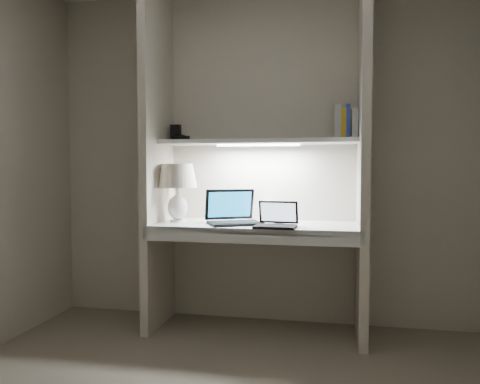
% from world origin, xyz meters
% --- Properties ---
extents(back_wall, '(3.20, 0.01, 2.50)m').
position_xyz_m(back_wall, '(0.00, 1.50, 1.25)').
color(back_wall, beige).
rests_on(back_wall, floor).
extents(alcove_panel_left, '(0.06, 0.55, 2.50)m').
position_xyz_m(alcove_panel_left, '(-0.73, 1.23, 1.25)').
color(alcove_panel_left, beige).
rests_on(alcove_panel_left, floor).
extents(alcove_panel_right, '(0.06, 0.55, 2.50)m').
position_xyz_m(alcove_panel_right, '(0.73, 1.23, 1.25)').
color(alcove_panel_right, beige).
rests_on(alcove_panel_right, floor).
extents(desk, '(1.40, 0.55, 0.04)m').
position_xyz_m(desk, '(0.00, 1.23, 0.75)').
color(desk, white).
rests_on(desk, alcove_panel_left).
extents(desk_apron, '(1.46, 0.03, 0.10)m').
position_xyz_m(desk_apron, '(0.00, 0.96, 0.72)').
color(desk_apron, silver).
rests_on(desk_apron, desk).
extents(shelf, '(1.40, 0.36, 0.03)m').
position_xyz_m(shelf, '(0.00, 1.32, 1.35)').
color(shelf, silver).
rests_on(shelf, back_wall).
extents(strip_light, '(0.60, 0.04, 0.02)m').
position_xyz_m(strip_light, '(0.00, 1.32, 1.33)').
color(strip_light, white).
rests_on(strip_light, shelf).
extents(table_lamp, '(0.29, 0.29, 0.42)m').
position_xyz_m(table_lamp, '(-0.58, 1.23, 1.06)').
color(table_lamp, white).
rests_on(table_lamp, desk).
extents(laptop_main, '(0.46, 0.44, 0.24)m').
position_xyz_m(laptop_main, '(-0.16, 1.20, 0.82)').
color(laptop_main, black).
rests_on(laptop_main, desk).
extents(laptop_netbook, '(0.28, 0.25, 0.17)m').
position_xyz_m(laptop_netbook, '(0.17, 1.06, 0.81)').
color(laptop_netbook, black).
rests_on(laptop_netbook, desk).
extents(speaker, '(0.12, 0.10, 0.15)m').
position_xyz_m(speaker, '(0.07, 1.45, 0.84)').
color(speaker, silver).
rests_on(speaker, desk).
extents(mouse, '(0.11, 0.07, 0.04)m').
position_xyz_m(mouse, '(0.17, 1.25, 0.79)').
color(mouse, black).
rests_on(mouse, desk).
extents(cable_coil, '(0.11, 0.11, 0.01)m').
position_xyz_m(cable_coil, '(0.16, 1.16, 0.78)').
color(cable_coil, black).
rests_on(cable_coil, desk).
extents(sticky_note, '(0.08, 0.08, 0.00)m').
position_xyz_m(sticky_note, '(-0.44, 1.26, 0.77)').
color(sticky_note, yellow).
rests_on(sticky_note, desk).
extents(book_row, '(0.22, 0.15, 0.23)m').
position_xyz_m(book_row, '(0.65, 1.34, 1.47)').
color(book_row, silver).
rests_on(book_row, shelf).
extents(shelf_box, '(0.07, 0.05, 0.12)m').
position_xyz_m(shelf_box, '(-0.64, 1.38, 1.43)').
color(shelf_box, black).
rests_on(shelf_box, shelf).
extents(shelf_gadget, '(0.14, 0.11, 0.05)m').
position_xyz_m(shelf_gadget, '(-0.61, 1.37, 1.39)').
color(shelf_gadget, black).
rests_on(shelf_gadget, shelf).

